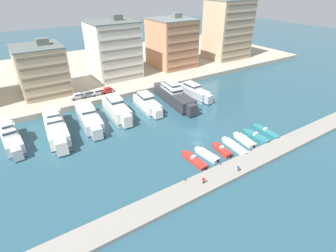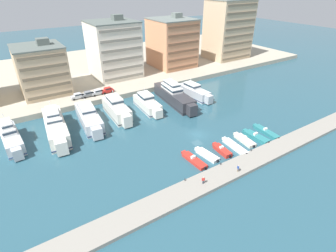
{
  "view_description": "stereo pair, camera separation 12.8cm",
  "coord_description": "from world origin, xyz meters",
  "px_view_note": "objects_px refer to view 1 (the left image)",
  "views": [
    {
      "loc": [
        -37.94,
        -44.5,
        35.2
      ],
      "look_at": [
        -6.32,
        4.4,
        2.5
      ],
      "focal_mm": 28.0,
      "sensor_mm": 36.0,
      "label": 1
    },
    {
      "loc": [
        -37.83,
        -44.57,
        35.2
      ],
      "look_at": [
        -6.32,
        4.4,
        2.5
      ],
      "focal_mm": 28.0,
      "sensor_mm": 36.0,
      "label": 2
    }
  ],
  "objects_px": {
    "motorboat_white_center_left": "(235,146)",
    "car_silver_mid_left": "(97,92)",
    "car_red_center_left": "(107,90)",
    "motorboat_teal_center_right": "(256,137)",
    "yacht_ivory_center": "(147,104)",
    "yacht_ivory_center_left": "(117,109)",
    "motorboat_cream_center": "(244,140)",
    "yacht_silver_mid_right": "(194,92)",
    "motorboat_teal_mid_right": "(266,132)",
    "car_silver_far_left": "(77,96)",
    "motorboat_red_mid_left": "(222,150)",
    "pedestrian_mid_deck": "(204,180)",
    "motorboat_red_far_left": "(194,160)",
    "car_grey_left": "(88,94)",
    "pedestrian_near_edge": "(238,168)",
    "yacht_silver_mid_left": "(89,117)",
    "motorboat_white_left": "(207,155)",
    "yacht_ivory_left": "(55,126)",
    "yacht_silver_far_left": "(11,137)",
    "yacht_charcoal_center_right": "(174,96)"
  },
  "relations": [
    {
      "from": "yacht_ivory_left",
      "to": "motorboat_red_mid_left",
      "type": "bearing_deg",
      "value": -43.78
    },
    {
      "from": "yacht_silver_mid_right",
      "to": "motorboat_red_far_left",
      "type": "relative_size",
      "value": 2.04
    },
    {
      "from": "yacht_ivory_left",
      "to": "yacht_silver_mid_right",
      "type": "distance_m",
      "value": 45.0
    },
    {
      "from": "motorboat_white_center_left",
      "to": "car_silver_mid_left",
      "type": "relative_size",
      "value": 1.98
    },
    {
      "from": "yacht_ivory_center_left",
      "to": "car_red_center_left",
      "type": "bearing_deg",
      "value": 78.8
    },
    {
      "from": "yacht_silver_mid_left",
      "to": "motorboat_teal_center_right",
      "type": "distance_m",
      "value": 44.72
    },
    {
      "from": "yacht_ivory_center_left",
      "to": "car_red_center_left",
      "type": "height_order",
      "value": "yacht_ivory_center_left"
    },
    {
      "from": "yacht_ivory_center_left",
      "to": "pedestrian_mid_deck",
      "type": "distance_m",
      "value": 36.96
    },
    {
      "from": "motorboat_white_left",
      "to": "motorboat_teal_center_right",
      "type": "xyz_separation_m",
      "value": [
        15.42,
        -0.83,
        0.12
      ]
    },
    {
      "from": "motorboat_red_far_left",
      "to": "motorboat_teal_mid_right",
      "type": "xyz_separation_m",
      "value": [
        23.41,
        -0.47,
        0.02
      ]
    },
    {
      "from": "motorboat_teal_center_right",
      "to": "car_red_center_left",
      "type": "bearing_deg",
      "value": 115.52
    },
    {
      "from": "yacht_silver_mid_left",
      "to": "motorboat_teal_center_right",
      "type": "bearing_deg",
      "value": -42.53
    },
    {
      "from": "motorboat_teal_center_right",
      "to": "car_red_center_left",
      "type": "relative_size",
      "value": 1.9
    },
    {
      "from": "motorboat_white_left",
      "to": "car_silver_far_left",
      "type": "relative_size",
      "value": 1.67
    },
    {
      "from": "yacht_ivory_center",
      "to": "motorboat_red_far_left",
      "type": "xyz_separation_m",
      "value": [
        -4.37,
        -29.0,
        -1.49
      ]
    },
    {
      "from": "motorboat_red_far_left",
      "to": "pedestrian_near_edge",
      "type": "bearing_deg",
      "value": -60.06
    },
    {
      "from": "car_red_center_left",
      "to": "pedestrian_near_edge",
      "type": "bearing_deg",
      "value": -82.17
    },
    {
      "from": "car_red_center_left",
      "to": "car_silver_far_left",
      "type": "bearing_deg",
      "value": 178.08
    },
    {
      "from": "car_silver_far_left",
      "to": "car_red_center_left",
      "type": "relative_size",
      "value": 1.0
    },
    {
      "from": "motorboat_red_mid_left",
      "to": "pedestrian_mid_deck",
      "type": "distance_m",
      "value": 13.07
    },
    {
      "from": "pedestrian_near_edge",
      "to": "motorboat_white_center_left",
      "type": "bearing_deg",
      "value": 47.69
    },
    {
      "from": "yacht_ivory_left",
      "to": "motorboat_teal_mid_right",
      "type": "xyz_separation_m",
      "value": [
        46.1,
        -28.98,
        -2.0
      ]
    },
    {
      "from": "motorboat_white_left",
      "to": "motorboat_cream_center",
      "type": "distance_m",
      "value": 11.89
    },
    {
      "from": "yacht_silver_mid_left",
      "to": "yacht_silver_mid_right",
      "type": "distance_m",
      "value": 36.08
    },
    {
      "from": "car_silver_mid_left",
      "to": "pedestrian_mid_deck",
      "type": "bearing_deg",
      "value": -87.24
    },
    {
      "from": "yacht_silver_far_left",
      "to": "motorboat_teal_mid_right",
      "type": "distance_m",
      "value": 63.66
    },
    {
      "from": "yacht_ivory_center",
      "to": "pedestrian_mid_deck",
      "type": "xyz_separation_m",
      "value": [
        -7.83,
        -36.32,
        -0.18
      ]
    },
    {
      "from": "yacht_ivory_center",
      "to": "motorboat_cream_center",
      "type": "bearing_deg",
      "value": -68.95
    },
    {
      "from": "motorboat_white_center_left",
      "to": "motorboat_teal_center_right",
      "type": "relative_size",
      "value": 1.06
    },
    {
      "from": "car_grey_left",
      "to": "pedestrian_mid_deck",
      "type": "distance_m",
      "value": 52.22
    },
    {
      "from": "yacht_silver_far_left",
      "to": "motorboat_cream_center",
      "type": "relative_size",
      "value": 2.3
    },
    {
      "from": "car_silver_far_left",
      "to": "car_grey_left",
      "type": "relative_size",
      "value": 0.98
    },
    {
      "from": "yacht_ivory_center",
      "to": "yacht_charcoal_center_right",
      "type": "height_order",
      "value": "yacht_charcoal_center_right"
    },
    {
      "from": "motorboat_white_left",
      "to": "car_red_center_left",
      "type": "xyz_separation_m",
      "value": [
        -6.2,
        44.46,
        2.31
      ]
    },
    {
      "from": "motorboat_red_mid_left",
      "to": "motorboat_teal_mid_right",
      "type": "xyz_separation_m",
      "value": [
        15.71,
        0.15,
        -0.12
      ]
    },
    {
      "from": "motorboat_white_left",
      "to": "yacht_silver_mid_left",
      "type": "bearing_deg",
      "value": 120.79
    },
    {
      "from": "motorboat_white_center_left",
      "to": "yacht_ivory_center",
      "type": "bearing_deg",
      "value": 103.55
    },
    {
      "from": "yacht_silver_far_left",
      "to": "motorboat_white_center_left",
      "type": "distance_m",
      "value": 53.72
    },
    {
      "from": "car_red_center_left",
      "to": "motorboat_teal_center_right",
      "type": "bearing_deg",
      "value": -64.48
    },
    {
      "from": "yacht_ivory_center",
      "to": "car_grey_left",
      "type": "height_order",
      "value": "yacht_ivory_center"
    },
    {
      "from": "motorboat_red_mid_left",
      "to": "motorboat_teal_center_right",
      "type": "height_order",
      "value": "motorboat_teal_center_right"
    },
    {
      "from": "yacht_ivory_center",
      "to": "motorboat_red_far_left",
      "type": "distance_m",
      "value": 29.37
    },
    {
      "from": "yacht_silver_mid_right",
      "to": "pedestrian_near_edge",
      "type": "bearing_deg",
      "value": -115.22
    },
    {
      "from": "yacht_silver_mid_right",
      "to": "motorboat_cream_center",
      "type": "relative_size",
      "value": 2.22
    },
    {
      "from": "motorboat_teal_mid_right",
      "to": "car_silver_far_left",
      "type": "bearing_deg",
      "value": 128.36
    },
    {
      "from": "yacht_ivory_left",
      "to": "pedestrian_mid_deck",
      "type": "xyz_separation_m",
      "value": [
        19.23,
        -35.82,
        -0.72
      ]
    },
    {
      "from": "yacht_silver_far_left",
      "to": "car_silver_mid_left",
      "type": "xyz_separation_m",
      "value": [
        26.94,
        15.3,
        0.53
      ]
    },
    {
      "from": "yacht_ivory_center",
      "to": "motorboat_teal_center_right",
      "type": "relative_size",
      "value": 1.95
    },
    {
      "from": "yacht_silver_mid_left",
      "to": "yacht_ivory_left",
      "type": "bearing_deg",
      "value": -174.28
    },
    {
      "from": "yacht_ivory_center_left",
      "to": "motorboat_cream_center",
      "type": "bearing_deg",
      "value": -54.81
    }
  ]
}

